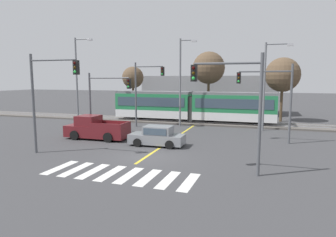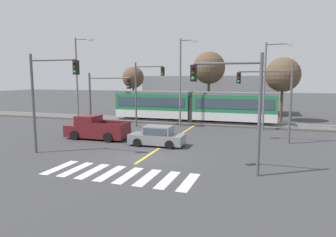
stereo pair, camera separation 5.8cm
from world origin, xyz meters
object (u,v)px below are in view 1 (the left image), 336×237
traffic_light_near_right (237,96)px  traffic_light_near_left (47,89)px  pickup_truck (96,129)px  bare_tree_far_west (133,78)px  traffic_light_mid_right (272,92)px  street_lamp_centre (181,78)px  street_lamp_east (267,81)px  traffic_light_mid_left (104,94)px  light_rail_tram (192,105)px  traffic_light_far_left (144,85)px  bare_tree_east (283,75)px  bare_tree_west (209,68)px  sedan_crossing (157,137)px  street_lamp_west (78,75)px

traffic_light_near_right → traffic_light_near_left: traffic_light_near_left is taller
pickup_truck → bare_tree_far_west: 17.90m
traffic_light_mid_right → traffic_light_near_left: traffic_light_near_left is taller
street_lamp_centre → street_lamp_east: 8.67m
traffic_light_mid_left → traffic_light_near_right: 15.02m
bare_tree_far_west → pickup_truck: bearing=-76.2°
light_rail_tram → street_lamp_centre: (-0.57, -2.76, 3.13)m
traffic_light_far_left → bare_tree_east: bare_tree_east is taller
bare_tree_far_west → bare_tree_west: bearing=-3.6°
pickup_truck → light_rail_tram: bearing=64.1°
traffic_light_near_right → bare_tree_far_west: size_ratio=0.94×
traffic_light_far_left → traffic_light_mid_left: bearing=-111.9°
pickup_truck → traffic_light_far_left: traffic_light_far_left is taller
traffic_light_near_left → bare_tree_east: size_ratio=0.89×
traffic_light_near_right → traffic_light_near_left: size_ratio=0.95×
traffic_light_mid_left → bare_tree_far_west: bare_tree_far_west is taller
sedan_crossing → light_rail_tram: bearing=90.9°
traffic_light_far_left → street_lamp_west: size_ratio=0.69×
sedan_crossing → street_lamp_west: 16.57m
traffic_light_far_left → traffic_light_mid_left: 5.31m
sedan_crossing → street_lamp_west: bearing=145.3°
pickup_truck → traffic_light_mid_right: (14.11, 2.96, 3.24)m
traffic_light_near_right → street_lamp_east: size_ratio=0.75×
traffic_light_mid_right → bare_tree_east: 13.11m
traffic_light_mid_right → street_lamp_east: bearing=93.5°
light_rail_tram → traffic_light_mid_right: bearing=-45.9°
bare_tree_east → light_rail_tram: bearing=-156.7°
street_lamp_west → traffic_light_mid_left: bearing=-41.3°
street_lamp_centre → bare_tree_far_west: street_lamp_centre is taller
pickup_truck → bare_tree_west: 18.37m
light_rail_tram → street_lamp_west: bearing=-164.8°
traffic_light_mid_left → bare_tree_far_west: size_ratio=0.83×
traffic_light_near_right → street_lamp_centre: street_lamp_centre is taller
bare_tree_far_west → bare_tree_west: 10.94m
bare_tree_far_west → traffic_light_near_right: bearing=-54.5°
bare_tree_far_west → bare_tree_east: bearing=-2.7°
sedan_crossing → bare_tree_east: 19.94m
traffic_light_mid_right → traffic_light_mid_left: (-14.48, -0.75, -0.34)m
bare_tree_east → sedan_crossing: bearing=-119.9°
pickup_truck → traffic_light_near_right: bearing=-26.4°
sedan_crossing → traffic_light_far_left: 9.76m
light_rail_tram → traffic_light_near_right: 18.98m
traffic_light_mid_right → street_lamp_east: street_lamp_east is taller
traffic_light_mid_right → traffic_light_near_right: bearing=-102.2°
sedan_crossing → street_lamp_west: size_ratio=0.43×
traffic_light_mid_left → bare_tree_east: size_ratio=0.74×
bare_tree_west → traffic_light_mid_left: bearing=-116.9°
traffic_light_near_right → traffic_light_near_left: bearing=177.7°
sedan_crossing → street_lamp_centre: bearing=94.5°
street_lamp_centre → bare_tree_far_west: (-9.25, 7.95, 0.05)m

